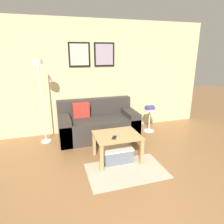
% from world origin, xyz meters
% --- Properties ---
extents(wall_back, '(5.60, 0.09, 2.55)m').
position_xyz_m(wall_back, '(-0.00, 3.34, 1.28)').
color(wall_back, beige).
rests_on(wall_back, ground_plane).
extents(area_rug, '(1.26, 0.80, 0.01)m').
position_xyz_m(area_rug, '(0.10, 1.38, 0.00)').
color(area_rug, '#C1B299').
rests_on(area_rug, ground_plane).
extents(couch, '(1.71, 0.86, 0.82)m').
position_xyz_m(couch, '(-0.02, 2.88, 0.29)').
color(couch, '#38332D').
rests_on(couch, ground_plane).
extents(coffee_table, '(0.78, 0.63, 0.48)m').
position_xyz_m(coffee_table, '(0.07, 1.77, 0.38)').
color(coffee_table, tan).
rests_on(coffee_table, ground_plane).
extents(storage_bin, '(0.52, 0.35, 0.25)m').
position_xyz_m(storage_bin, '(0.06, 1.73, 0.13)').
color(storage_bin, slate).
rests_on(storage_bin, ground_plane).
extents(floor_lamp, '(0.21, 0.47, 1.73)m').
position_xyz_m(floor_lamp, '(-1.15, 2.76, 1.20)').
color(floor_lamp, white).
rests_on(floor_lamp, ground_plane).
extents(side_table, '(0.30, 0.30, 0.54)m').
position_xyz_m(side_table, '(1.23, 2.81, 0.32)').
color(side_table, silver).
rests_on(side_table, ground_plane).
extents(book_stack, '(0.24, 0.19, 0.09)m').
position_xyz_m(book_stack, '(1.24, 2.82, 0.59)').
color(book_stack, '#8C4C93').
rests_on(book_stack, side_table).
extents(remote_control, '(0.06, 0.15, 0.02)m').
position_xyz_m(remote_control, '(0.10, 1.74, 0.49)').
color(remote_control, '#99999E').
rests_on(remote_control, coffee_table).
extents(cell_phone, '(0.12, 0.15, 0.01)m').
position_xyz_m(cell_phone, '(-0.01, 1.66, 0.48)').
color(cell_phone, black).
rests_on(cell_phone, coffee_table).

